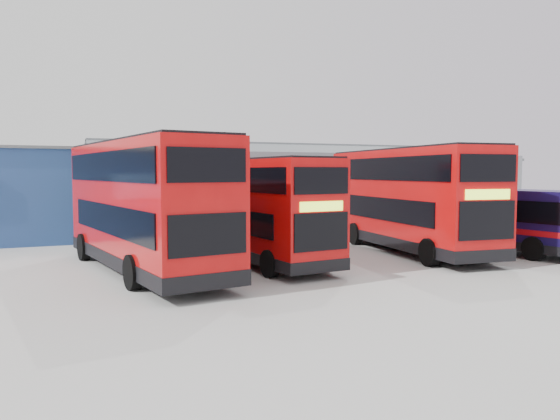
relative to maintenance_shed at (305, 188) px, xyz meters
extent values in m
plane|color=#AAA9A4|center=(-8.00, -20.00, -2.60)|extent=(120.00, 120.00, 0.00)
cube|color=gray|center=(0.00, 0.00, -0.10)|extent=(30.00, 12.00, 5.00)
cube|color=slate|center=(0.00, -2.80, 2.65)|extent=(30.50, 6.33, 1.29)
cube|color=slate|center=(0.00, 2.80, 2.65)|extent=(30.50, 6.33, 1.29)
cube|color=red|center=(-14.28, -15.22, 0.03)|extent=(4.49, 11.94, 4.50)
cube|color=black|center=(-14.28, -15.22, -1.99)|extent=(4.54, 11.99, 0.50)
cube|color=black|center=(-12.82, -15.45, -0.49)|extent=(1.53, 9.78, 1.05)
cube|color=black|center=(-15.61, -15.87, -0.49)|extent=(1.53, 9.78, 1.05)
cube|color=black|center=(-12.88, -15.01, 1.39)|extent=(1.70, 10.87, 1.05)
cube|color=black|center=(-15.67, -15.43, 1.39)|extent=(1.70, 10.87, 1.05)
cube|color=black|center=(-15.15, -9.44, -0.61)|extent=(2.48, 0.43, 1.50)
cube|color=black|center=(-15.15, -9.44, 1.39)|extent=(2.48, 0.43, 1.05)
cube|color=#BCE430|center=(-15.15, -9.43, 0.39)|extent=(1.98, 0.34, 0.39)
cube|color=black|center=(-13.40, -21.00, -0.61)|extent=(2.42, 0.42, 1.22)
cube|color=black|center=(-13.40, -21.00, 1.39)|extent=(2.42, 0.42, 1.00)
cube|color=black|center=(-14.28, -15.22, 2.30)|extent=(4.30, 11.75, 0.11)
cylinder|color=black|center=(-13.57, -11.01, -2.03)|extent=(0.52, 1.19, 1.15)
cylinder|color=black|center=(-16.20, -11.41, -2.03)|extent=(0.52, 1.19, 1.15)
cylinder|color=black|center=(-12.52, -17.93, -2.03)|extent=(0.52, 1.19, 1.15)
cylinder|color=black|center=(-15.15, -18.33, -2.03)|extent=(0.52, 1.19, 1.15)
cube|color=red|center=(-9.56, -14.54, -0.29)|extent=(3.50, 10.41, 3.94)
cube|color=black|center=(-9.56, -14.54, -2.07)|extent=(3.54, 10.45, 0.44)
cube|color=black|center=(-10.82, -14.29, -0.76)|extent=(0.96, 8.61, 0.92)
cube|color=black|center=(-8.37, -14.03, -0.76)|extent=(0.96, 8.61, 0.92)
cube|color=black|center=(-10.78, -14.67, 0.90)|extent=(1.07, 9.58, 0.92)
cube|color=black|center=(-8.33, -14.41, 0.90)|extent=(1.07, 9.58, 0.92)
cube|color=black|center=(-9.01, -19.64, -0.85)|extent=(2.18, 0.28, 1.31)
cube|color=black|center=(-9.01, -19.64, 0.90)|extent=(2.18, 0.28, 0.92)
cube|color=#BCE430|center=(-9.01, -19.65, 0.02)|extent=(1.74, 0.22, 0.34)
cube|color=black|center=(-10.10, -9.45, -0.85)|extent=(2.13, 0.27, 1.07)
cube|color=black|center=(-10.10, -9.45, 0.90)|extent=(2.13, 0.27, 0.88)
cube|color=black|center=(-9.56, -14.54, 1.70)|extent=(3.34, 10.25, 0.10)
cylinder|color=black|center=(-10.34, -18.20, -2.10)|extent=(0.42, 1.04, 1.01)
cylinder|color=black|center=(-8.02, -17.95, -2.10)|extent=(0.42, 1.04, 1.01)
cylinder|color=black|center=(-10.99, -12.10, -2.10)|extent=(0.42, 1.04, 1.01)
cylinder|color=black|center=(-8.67, -11.86, -2.10)|extent=(0.42, 1.04, 1.01)
cube|color=red|center=(-1.81, -14.72, 0.00)|extent=(3.91, 11.72, 4.44)
cube|color=black|center=(-1.81, -14.72, -2.00)|extent=(3.96, 11.77, 0.49)
cube|color=black|center=(-3.15, -14.14, -0.52)|extent=(1.06, 9.70, 1.04)
cube|color=black|center=(-0.38, -14.42, -0.52)|extent=(1.06, 9.70, 1.04)
cube|color=black|center=(-3.19, -14.57, 1.34)|extent=(1.18, 10.79, 1.04)
cube|color=black|center=(-0.43, -14.86, 1.34)|extent=(1.18, 10.79, 1.04)
cube|color=black|center=(-2.41, -20.46, -0.63)|extent=(2.46, 0.31, 1.48)
cube|color=black|center=(-2.41, -20.46, 1.34)|extent=(2.46, 0.31, 1.04)
cube|color=#BCE430|center=(-2.41, -20.47, 0.35)|extent=(1.97, 0.25, 0.38)
cube|color=black|center=(-1.21, -8.97, -0.63)|extent=(2.40, 0.30, 1.20)
cube|color=black|center=(-1.21, -8.97, 1.34)|extent=(2.40, 0.30, 0.99)
cube|color=black|center=(-1.81, -14.72, 2.24)|extent=(3.73, 11.54, 0.11)
cylinder|color=black|center=(-3.53, -18.56, -2.03)|extent=(0.47, 1.17, 1.14)
cylinder|color=black|center=(-0.92, -18.83, -2.03)|extent=(0.47, 1.17, 1.14)
cylinder|color=black|center=(-2.82, -11.69, -2.03)|extent=(0.47, 1.17, 1.14)
cylinder|color=black|center=(-0.20, -11.97, -2.03)|extent=(0.47, 1.17, 1.14)
cube|color=#0E0C37|center=(2.19, -15.98, -0.94)|extent=(4.10, 11.16, 2.63)
cube|color=black|center=(2.19, -15.98, -2.08)|extent=(4.14, 11.20, 0.40)
cube|color=#A20C12|center=(2.19, -15.98, -1.41)|extent=(4.13, 11.19, 0.25)
cube|color=black|center=(3.48, -16.09, -0.52)|extent=(1.43, 9.03, 0.94)
cube|color=black|center=(0.99, -16.47, -0.52)|extent=(1.43, 9.03, 0.94)
cube|color=black|center=(1.37, -10.57, -0.77)|extent=(2.21, 0.39, 1.29)
cylinder|color=black|center=(2.78, -11.98, -2.09)|extent=(0.47, 1.07, 1.03)
cylinder|color=black|center=(0.43, -12.34, -2.09)|extent=(0.47, 1.07, 1.03)
cylinder|color=black|center=(1.48, -19.20, -2.09)|extent=(0.47, 1.07, 1.03)
camera|label=1|loc=(-17.71, -36.12, 1.20)|focal=35.00mm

